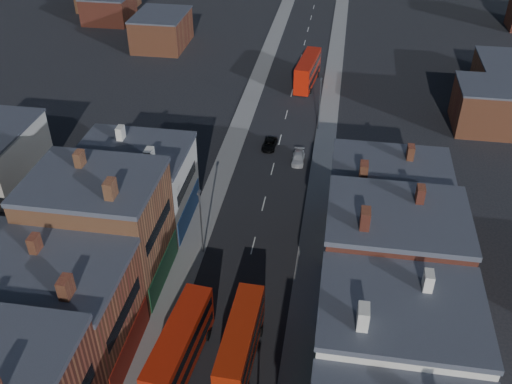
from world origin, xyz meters
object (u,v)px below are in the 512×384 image
(bus_0, at_px, (180,347))
(car_1, at_px, (235,365))
(bus_2, at_px, (308,71))
(bus_1, at_px, (240,343))
(car_2, at_px, (269,144))
(car_3, at_px, (298,158))

(bus_0, distance_m, car_1, 5.09)
(bus_0, height_order, bus_2, bus_2)
(bus_1, bearing_deg, car_2, 95.90)
(bus_1, bearing_deg, car_1, -106.53)
(bus_2, distance_m, car_1, 60.52)
(car_2, relative_size, car_3, 0.98)
(bus_2, distance_m, car_3, 25.48)
(bus_1, bearing_deg, bus_0, -163.74)
(car_3, bearing_deg, bus_2, 91.48)
(bus_0, bearing_deg, car_3, 84.95)
(bus_2, bearing_deg, car_1, -84.60)
(car_3, bearing_deg, bus_1, -93.60)
(bus_2, bearing_deg, bus_0, -89.01)
(car_2, distance_m, car_3, 5.36)
(bus_1, distance_m, bus_2, 59.58)
(bus_1, xyz_separation_m, bus_2, (0.69, 59.58, 0.16))
(car_3, bearing_deg, car_1, -94.02)
(bus_0, bearing_deg, bus_2, 90.28)
(bus_0, bearing_deg, car_1, 10.39)
(bus_0, distance_m, bus_2, 61.13)
(car_1, height_order, car_3, car_1)
(car_1, relative_size, car_3, 0.92)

